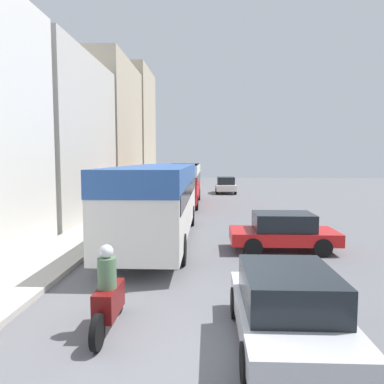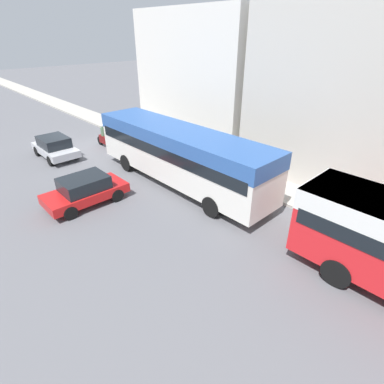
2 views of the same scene
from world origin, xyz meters
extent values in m
plane|color=slate|center=(0.00, 0.00, 0.00)|extent=(120.00, 120.00, 0.00)
cube|color=beige|center=(-9.36, 14.15, 4.47)|extent=(6.33, 9.64, 8.95)
cube|color=#BCAD93|center=(-9.49, 24.44, 5.60)|extent=(6.59, 9.82, 11.20)
cube|color=#BCAD93|center=(-9.63, 34.43, 6.43)|extent=(6.87, 8.38, 12.87)
cube|color=silver|center=(-1.90, 8.75, 1.79)|extent=(2.50, 11.34, 2.58)
cube|color=#2D569E|center=(-1.90, 8.75, 2.69)|extent=(2.53, 11.39, 0.77)
cube|color=black|center=(-1.90, 8.75, 2.11)|extent=(2.55, 10.88, 0.57)
cylinder|color=black|center=(-3.05, 12.26, 0.50)|extent=(0.28, 1.00, 1.00)
cylinder|color=black|center=(-0.75, 12.26, 0.50)|extent=(0.28, 1.00, 1.00)
cylinder|color=black|center=(-3.05, 5.24, 0.50)|extent=(0.28, 1.00, 1.00)
cylinder|color=black|center=(-0.75, 5.24, 0.50)|extent=(0.28, 1.00, 1.00)
cube|color=red|center=(-1.80, 20.93, 1.73)|extent=(2.41, 9.61, 2.45)
cube|color=white|center=(-1.80, 20.93, 2.58)|extent=(2.44, 9.65, 0.74)
cube|color=black|center=(-1.80, 20.93, 2.03)|extent=(2.46, 9.22, 0.54)
cylinder|color=black|center=(-2.91, 23.91, 0.50)|extent=(0.28, 1.00, 1.00)
cylinder|color=black|center=(-0.69, 23.91, 0.50)|extent=(0.28, 1.00, 1.00)
cylinder|color=black|center=(-2.91, 17.95, 0.50)|extent=(0.28, 1.00, 1.00)
cylinder|color=black|center=(-0.69, 17.95, 0.50)|extent=(0.28, 1.00, 1.00)
cube|color=maroon|center=(-1.85, 0.68, 0.59)|extent=(0.38, 1.10, 0.55)
cylinder|color=black|center=(-1.85, 1.48, 0.32)|extent=(0.10, 0.64, 0.64)
cylinder|color=black|center=(-1.85, -0.12, 0.32)|extent=(0.12, 0.64, 0.64)
cylinder|color=#4C6B4C|center=(-1.85, 0.58, 1.17)|extent=(0.36, 0.36, 0.60)
sphere|color=silver|center=(-1.85, 0.58, 1.60)|extent=(0.26, 0.26, 0.26)
cube|color=silver|center=(1.81, 30.15, 0.60)|extent=(1.87, 4.10, 0.56)
cube|color=black|center=(1.81, 30.15, 1.24)|extent=(1.65, 2.26, 0.72)
cylinder|color=black|center=(0.95, 31.42, 0.32)|extent=(0.22, 0.64, 0.64)
cylinder|color=black|center=(2.67, 31.42, 0.32)|extent=(0.22, 0.64, 0.64)
cylinder|color=black|center=(0.95, 28.88, 0.32)|extent=(0.22, 0.64, 0.64)
cylinder|color=black|center=(2.67, 28.88, 0.32)|extent=(0.22, 0.64, 0.64)
cube|color=red|center=(2.84, 7.26, 0.54)|extent=(3.83, 1.84, 0.45)
cube|color=black|center=(2.84, 7.26, 1.08)|extent=(2.11, 1.62, 0.63)
cylinder|color=black|center=(1.65, 6.41, 0.32)|extent=(0.64, 0.22, 0.64)
cylinder|color=black|center=(1.65, 8.10, 0.32)|extent=(0.64, 0.22, 0.64)
cylinder|color=black|center=(4.02, 6.41, 0.32)|extent=(0.64, 0.22, 0.64)
cylinder|color=black|center=(4.02, 8.10, 0.32)|extent=(0.64, 0.22, 0.64)
cube|color=#B7B7BC|center=(1.52, 0.16, 0.55)|extent=(1.80, 3.83, 0.45)
cube|color=black|center=(1.52, 0.16, 1.09)|extent=(1.58, 2.11, 0.63)
cylinder|color=black|center=(0.69, 1.35, 0.32)|extent=(0.22, 0.64, 0.64)
cylinder|color=black|center=(2.35, 1.35, 0.32)|extent=(0.22, 0.64, 0.64)
cylinder|color=black|center=(0.69, -1.03, 0.32)|extent=(0.22, 0.64, 0.64)
cylinder|color=black|center=(2.35, -1.03, 0.32)|extent=(0.22, 0.64, 0.64)
cylinder|color=#232838|center=(-4.32, 15.98, 0.57)|extent=(0.28, 0.28, 0.84)
cylinder|color=maroon|center=(-4.32, 15.98, 1.34)|extent=(0.35, 0.35, 0.70)
sphere|color=tan|center=(-4.32, 15.98, 1.80)|extent=(0.23, 0.23, 0.23)
camera|label=1|loc=(0.09, -6.36, 3.36)|focal=35.00mm
camera|label=2|loc=(7.82, 20.07, 7.47)|focal=28.00mm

